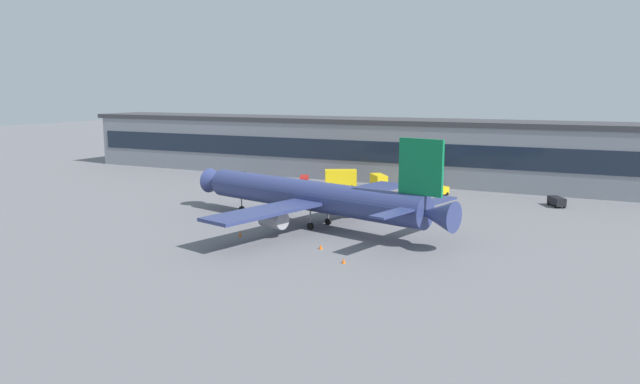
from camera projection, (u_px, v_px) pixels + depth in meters
name	position (u px, v px, depth m)	size (l,w,h in m)	color
ground_plane	(269.00, 221.00, 101.54)	(600.00, 600.00, 0.00)	slate
terminal_building	(383.00, 149.00, 149.98)	(177.49, 18.30, 15.20)	gray
airliner	(313.00, 196.00, 97.01)	(51.75, 44.68, 15.52)	navy
pushback_tractor	(240.00, 175.00, 149.08)	(4.62, 5.46, 1.75)	black
baggage_tug	(440.00, 190.00, 126.39)	(3.65, 4.11, 1.85)	yellow
stair_truck	(379.00, 181.00, 132.98)	(5.58, 6.21, 3.55)	yellow
belt_loader	(304.00, 180.00, 141.16)	(4.60, 6.63, 1.95)	red
catering_truck	(341.00, 178.00, 136.57)	(7.58, 5.64, 4.15)	yellow
follow_me_car	(556.00, 201.00, 114.20)	(3.81, 4.77, 1.85)	black
traffic_cone_0	(240.00, 234.00, 90.94)	(0.53, 0.53, 0.66)	#F2590C
traffic_cone_1	(321.00, 247.00, 83.47)	(0.55, 0.55, 0.69)	#F2590C
traffic_cone_2	(344.00, 261.00, 76.61)	(0.54, 0.54, 0.67)	#F2590C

